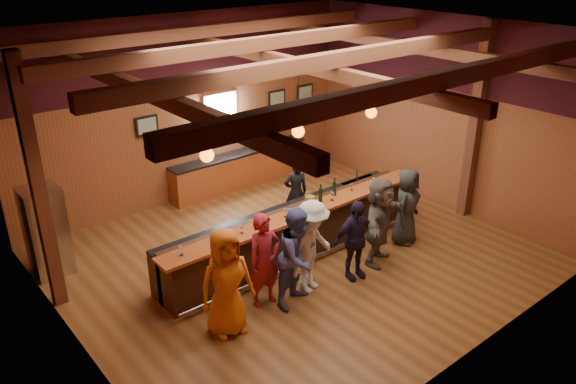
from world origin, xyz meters
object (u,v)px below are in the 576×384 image
at_px(customer_brown, 379,221).
at_px(bar_counter, 293,231).
at_px(customer_orange, 226,282).
at_px(customer_redvest, 264,260).
at_px(customer_denim, 298,256).
at_px(bottle_a, 321,195).
at_px(customer_dark, 407,206).
at_px(customer_white, 311,247).
at_px(back_bar_cabinet, 241,169).
at_px(ice_bucket, 310,201).
at_px(customer_navy, 355,240).
at_px(bartender, 296,192).
at_px(stainless_fridge, 46,231).

bearing_deg(customer_brown, bar_counter, 105.74).
relative_size(customer_orange, customer_redvest, 1.07).
distance_m(customer_redvest, customer_denim, 0.60).
distance_m(customer_brown, bottle_a, 1.30).
bearing_deg(customer_brown, customer_denim, 156.71).
xyz_separation_m(customer_dark, bottle_a, (-1.64, 0.91, 0.41)).
bearing_deg(customer_redvest, customer_dark, 0.28).
bearing_deg(customer_white, back_bar_cabinet, 53.69).
height_order(back_bar_cabinet, ice_bucket, ice_bucket).
distance_m(back_bar_cabinet, ice_bucket, 4.01).
bearing_deg(customer_navy, ice_bucket, 105.57).
distance_m(customer_redvest, customer_navy, 1.88).
height_order(back_bar_cabinet, customer_white, customer_white).
height_order(customer_brown, bartender, customer_brown).
bearing_deg(bar_counter, customer_navy, -77.27).
bearing_deg(customer_navy, bar_counter, 113.33).
xyz_separation_m(bar_counter, customer_redvest, (-1.51, -1.02, 0.36)).
height_order(customer_navy, customer_brown, customer_brown).
relative_size(customer_denim, customer_white, 1.02).
height_order(customer_white, customer_navy, customer_white).
distance_m(customer_dark, bottle_a, 1.92).
bearing_deg(bar_counter, customer_white, -116.42).
xyz_separation_m(back_bar_cabinet, customer_denim, (-2.20, -4.93, 0.45)).
bearing_deg(bottle_a, customer_brown, -62.76).
xyz_separation_m(bar_counter, customer_dark, (2.17, -1.13, 0.32)).
bearing_deg(customer_brown, back_bar_cabinet, 65.14).
height_order(stainless_fridge, bottle_a, stainless_fridge).
bearing_deg(bottle_a, customer_dark, -29.06).
relative_size(stainless_fridge, ice_bucket, 8.40).
bearing_deg(customer_orange, customer_denim, 5.45).
distance_m(customer_redvest, bottle_a, 2.23).
bearing_deg(stainless_fridge, back_bar_cabinet, 11.93).
bearing_deg(bar_counter, customer_brown, -50.33).
bearing_deg(customer_denim, customer_white, 2.70).
height_order(stainless_fridge, customer_brown, customer_brown).
bearing_deg(ice_bucket, back_bar_cabinet, 75.85).
xyz_separation_m(stainless_fridge, bottle_a, (4.65, -2.67, 0.36)).
bearing_deg(customer_white, bartender, 39.80).
relative_size(stainless_fridge, bartender, 1.17).
bearing_deg(customer_denim, bartender, 35.89).
relative_size(customer_brown, customer_dark, 1.08).
distance_m(ice_bucket, bottle_a, 0.32).
distance_m(customer_denim, customer_navy, 1.35).
xyz_separation_m(customer_dark, ice_bucket, (-1.95, 0.89, 0.37)).
bearing_deg(customer_white, customer_redvest, 151.55).
xyz_separation_m(customer_denim, customer_brown, (2.13, 0.02, -0.01)).
bearing_deg(customer_orange, customer_dark, 10.54).
distance_m(customer_redvest, customer_brown, 2.64).
bearing_deg(bar_counter, ice_bucket, -48.47).
xyz_separation_m(customer_navy, customer_brown, (0.78, 0.10, 0.11)).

